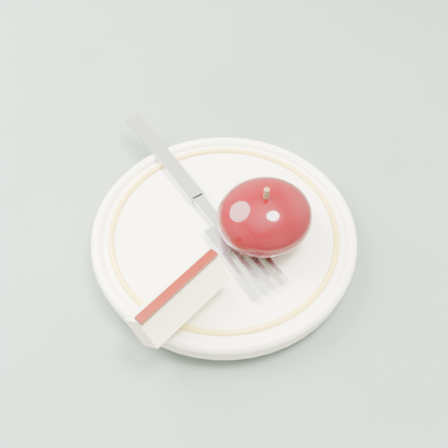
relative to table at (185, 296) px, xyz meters
name	(u,v)px	position (x,y,z in m)	size (l,w,h in m)	color
table	(185,296)	(0.00, 0.00, 0.00)	(0.90, 0.90, 0.75)	brown
plate	(224,236)	(0.03, -0.02, 0.10)	(0.19, 0.19, 0.02)	beige
apple_half	(265,216)	(0.05, -0.04, 0.13)	(0.07, 0.06, 0.05)	black
apple_wedge	(179,298)	(-0.03, -0.07, 0.12)	(0.07, 0.05, 0.03)	beige
fork	(199,199)	(0.02, 0.01, 0.11)	(0.04, 0.20, 0.00)	#95979D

